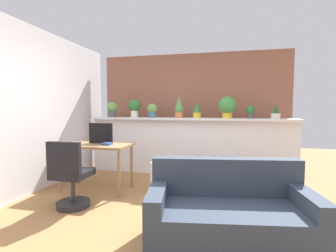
{
  "coord_description": "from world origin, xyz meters",
  "views": [
    {
      "loc": [
        0.69,
        -2.8,
        1.34
      ],
      "look_at": [
        -0.16,
        0.9,
        1.05
      ],
      "focal_mm": 26.29,
      "sensor_mm": 36.0,
      "label": 1
    }
  ],
  "objects_px": {
    "potted_plant_5": "(227,106)",
    "desk": "(97,149)",
    "potted_plant_1": "(134,107)",
    "office_chair": "(70,180)",
    "tv_monitor": "(101,133)",
    "couch": "(229,216)",
    "potted_plant_0": "(112,109)",
    "book_on_desk": "(107,144)",
    "potted_plant_7": "(276,112)",
    "potted_plant_3": "(179,108)",
    "side_cube_shelf": "(166,176)",
    "potted_plant_4": "(197,110)",
    "potted_plant_2": "(152,110)",
    "potted_plant_6": "(250,111)"
  },
  "relations": [
    {
      "from": "potted_plant_5",
      "to": "desk",
      "type": "bearing_deg",
      "value": -150.85
    },
    {
      "from": "potted_plant_1",
      "to": "office_chair",
      "type": "xyz_separation_m",
      "value": [
        -0.16,
        -1.98,
        -0.96
      ]
    },
    {
      "from": "potted_plant_5",
      "to": "tv_monitor",
      "type": "bearing_deg",
      "value": -152.14
    },
    {
      "from": "potted_plant_1",
      "to": "couch",
      "type": "xyz_separation_m",
      "value": [
        1.87,
        -2.38,
        -1.07
      ]
    },
    {
      "from": "potted_plant_1",
      "to": "tv_monitor",
      "type": "distance_m",
      "value": 1.22
    },
    {
      "from": "potted_plant_0",
      "to": "tv_monitor",
      "type": "relative_size",
      "value": 0.79
    },
    {
      "from": "book_on_desk",
      "to": "office_chair",
      "type": "bearing_deg",
      "value": -103.32
    },
    {
      "from": "potted_plant_1",
      "to": "potted_plant_7",
      "type": "xyz_separation_m",
      "value": [
        2.7,
        -0.07,
        -0.1
      ]
    },
    {
      "from": "potted_plant_3",
      "to": "potted_plant_5",
      "type": "distance_m",
      "value": 0.93
    },
    {
      "from": "tv_monitor",
      "to": "side_cube_shelf",
      "type": "height_order",
      "value": "tv_monitor"
    },
    {
      "from": "potted_plant_7",
      "to": "couch",
      "type": "bearing_deg",
      "value": -109.79
    },
    {
      "from": "potted_plant_4",
      "to": "side_cube_shelf",
      "type": "bearing_deg",
      "value": -110.76
    },
    {
      "from": "potted_plant_0",
      "to": "potted_plant_4",
      "type": "bearing_deg",
      "value": -0.48
    },
    {
      "from": "potted_plant_2",
      "to": "couch",
      "type": "distance_m",
      "value": 2.93
    },
    {
      "from": "side_cube_shelf",
      "to": "potted_plant_1",
      "type": "bearing_deg",
      "value": 130.92
    },
    {
      "from": "potted_plant_0",
      "to": "desk",
      "type": "height_order",
      "value": "potted_plant_0"
    },
    {
      "from": "office_chair",
      "to": "potted_plant_5",
      "type": "bearing_deg",
      "value": 43.48
    },
    {
      "from": "potted_plant_3",
      "to": "couch",
      "type": "distance_m",
      "value": 2.74
    },
    {
      "from": "tv_monitor",
      "to": "potted_plant_7",
      "type": "bearing_deg",
      "value": 20.42
    },
    {
      "from": "potted_plant_2",
      "to": "desk",
      "type": "distance_m",
      "value": 1.45
    },
    {
      "from": "potted_plant_1",
      "to": "tv_monitor",
      "type": "relative_size",
      "value": 0.91
    },
    {
      "from": "potted_plant_1",
      "to": "potted_plant_6",
      "type": "relative_size",
      "value": 1.55
    },
    {
      "from": "potted_plant_5",
      "to": "potted_plant_2",
      "type": "bearing_deg",
      "value": 179.43
    },
    {
      "from": "potted_plant_1",
      "to": "office_chair",
      "type": "bearing_deg",
      "value": -94.52
    },
    {
      "from": "potted_plant_6",
      "to": "office_chair",
      "type": "height_order",
      "value": "potted_plant_6"
    },
    {
      "from": "office_chair",
      "to": "potted_plant_0",
      "type": "bearing_deg",
      "value": 99.33
    },
    {
      "from": "tv_monitor",
      "to": "couch",
      "type": "height_order",
      "value": "tv_monitor"
    },
    {
      "from": "side_cube_shelf",
      "to": "book_on_desk",
      "type": "height_order",
      "value": "book_on_desk"
    },
    {
      "from": "potted_plant_7",
      "to": "book_on_desk",
      "type": "relative_size",
      "value": 1.94
    },
    {
      "from": "potted_plant_0",
      "to": "side_cube_shelf",
      "type": "relative_size",
      "value": 0.64
    },
    {
      "from": "desk",
      "to": "book_on_desk",
      "type": "relative_size",
      "value": 7.77
    },
    {
      "from": "potted_plant_6",
      "to": "potted_plant_4",
      "type": "bearing_deg",
      "value": -176.75
    },
    {
      "from": "potted_plant_6",
      "to": "book_on_desk",
      "type": "bearing_deg",
      "value": -150.98
    },
    {
      "from": "office_chair",
      "to": "book_on_desk",
      "type": "bearing_deg",
      "value": 76.68
    },
    {
      "from": "potted_plant_3",
      "to": "potted_plant_7",
      "type": "height_order",
      "value": "potted_plant_3"
    },
    {
      "from": "potted_plant_1",
      "to": "office_chair",
      "type": "height_order",
      "value": "potted_plant_1"
    },
    {
      "from": "potted_plant_2",
      "to": "potted_plant_7",
      "type": "bearing_deg",
      "value": -0.41
    },
    {
      "from": "book_on_desk",
      "to": "potted_plant_1",
      "type": "bearing_deg",
      "value": 90.54
    },
    {
      "from": "desk",
      "to": "potted_plant_2",
      "type": "bearing_deg",
      "value": 62.92
    },
    {
      "from": "office_chair",
      "to": "side_cube_shelf",
      "type": "height_order",
      "value": "office_chair"
    },
    {
      "from": "potted_plant_4",
      "to": "desk",
      "type": "height_order",
      "value": "potted_plant_4"
    },
    {
      "from": "couch",
      "to": "potted_plant_1",
      "type": "bearing_deg",
      "value": 128.2
    },
    {
      "from": "potted_plant_6",
      "to": "tv_monitor",
      "type": "relative_size",
      "value": 0.59
    },
    {
      "from": "potted_plant_4",
      "to": "potted_plant_0",
      "type": "bearing_deg",
      "value": 179.52
    },
    {
      "from": "tv_monitor",
      "to": "potted_plant_4",
      "type": "bearing_deg",
      "value": 36.25
    },
    {
      "from": "potted_plant_0",
      "to": "potted_plant_1",
      "type": "distance_m",
      "value": 0.48
    },
    {
      "from": "potted_plant_3",
      "to": "potted_plant_4",
      "type": "xyz_separation_m",
      "value": [
        0.36,
        -0.04,
        -0.04
      ]
    },
    {
      "from": "potted_plant_5",
      "to": "desk",
      "type": "relative_size",
      "value": 0.37
    },
    {
      "from": "side_cube_shelf",
      "to": "couch",
      "type": "height_order",
      "value": "couch"
    },
    {
      "from": "potted_plant_3",
      "to": "book_on_desk",
      "type": "height_order",
      "value": "potted_plant_3"
    }
  ]
}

